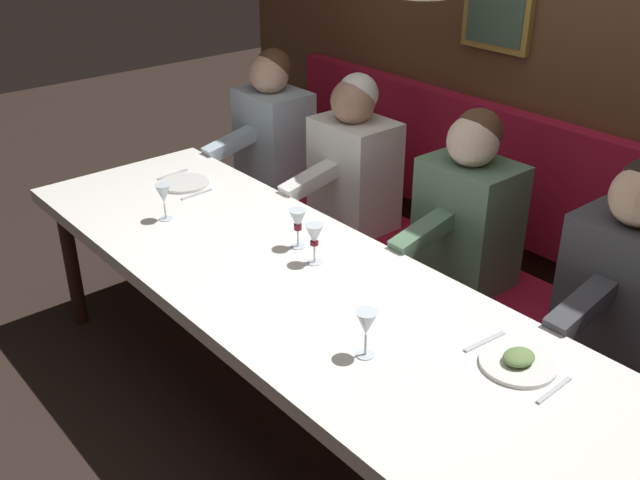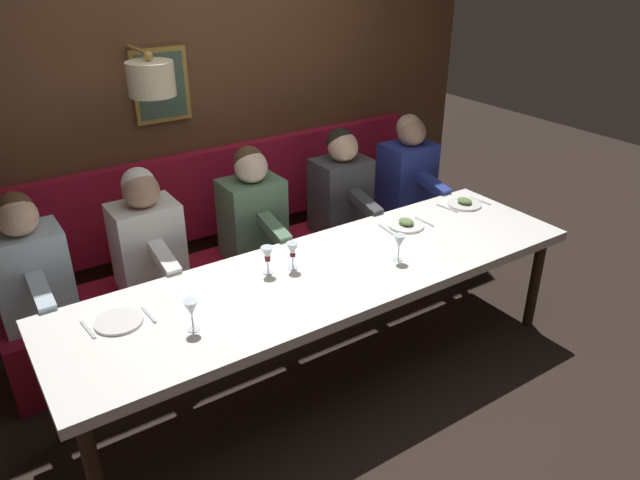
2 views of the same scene
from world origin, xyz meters
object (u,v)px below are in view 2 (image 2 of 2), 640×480
object	(u,v)px
dining_table	(328,279)
diner_middle	(252,207)
wine_glass_1	(399,242)
wine_glass_2	(267,255)
diner_far	(147,234)
wine_glass_3	(191,309)
diner_near	(341,185)
diner_nearest	(408,168)
diner_farthest	(29,264)
wine_glass_0	(293,250)

from	to	relation	value
dining_table	diner_middle	world-z (taller)	diner_middle
wine_glass_1	wine_glass_2	size ratio (longest dim) A/B	1.00
diner_far	wine_glass_3	world-z (taller)	diner_far
diner_near	wine_glass_3	distance (m)	1.88
wine_glass_3	diner_far	bearing A→B (deg)	-7.16
diner_near	diner_middle	distance (m)	0.74
wine_glass_1	diner_far	bearing A→B (deg)	49.01
diner_nearest	wine_glass_1	world-z (taller)	diner_nearest
diner_near	wine_glass_1	size ratio (longest dim) A/B	4.82
diner_farthest	diner_far	bearing A→B (deg)	-90.00
wine_glass_1	wine_glass_0	bearing A→B (deg)	65.24
dining_table	diner_far	world-z (taller)	diner_far
diner_near	wine_glass_1	distance (m)	1.06
diner_nearest	diner_near	world-z (taller)	same
wine_glass_2	wine_glass_3	world-z (taller)	same
diner_middle	diner_far	world-z (taller)	same
diner_far	wine_glass_2	world-z (taller)	diner_far
dining_table	wine_glass_2	distance (m)	0.38
diner_near	wine_glass_3	bearing A→B (deg)	121.94
dining_table	wine_glass_3	size ratio (longest dim) A/B	19.25
dining_table	diner_near	bearing A→B (deg)	-39.44
wine_glass_1	diner_farthest	bearing A→B (deg)	61.23
wine_glass_3	wine_glass_2	bearing A→B (deg)	-63.92
diner_nearest	wine_glass_3	distance (m)	2.46
diner_near	diner_middle	size ratio (longest dim) A/B	1.00
diner_farthest	wine_glass_0	xyz separation A→B (m)	(-0.75, -1.27, 0.04)
wine_glass_0	diner_middle	bearing A→B (deg)	-10.54
diner_farthest	dining_table	bearing A→B (deg)	-121.74
dining_table	wine_glass_0	world-z (taller)	wine_glass_0
diner_near	diner_far	xyz separation A→B (m)	(0.00, 1.47, 0.00)
diner_middle	diner_far	xyz separation A→B (m)	(0.00, 0.73, 0.00)
diner_nearest	diner_farthest	distance (m)	2.80
diner_middle	wine_glass_3	xyz separation A→B (m)	(-1.00, 0.86, 0.04)
diner_nearest	diner_farthest	bearing A→B (deg)	90.00
wine_glass_1	wine_glass_2	bearing A→B (deg)	67.44
diner_near	diner_farthest	bearing A→B (deg)	90.00
wine_glass_2	wine_glass_3	distance (m)	0.64
diner_middle	wine_glass_3	size ratio (longest dim) A/B	4.82
diner_near	diner_middle	bearing A→B (deg)	90.00
wine_glass_2	diner_farthest	bearing A→B (deg)	57.64
diner_nearest	diner_far	distance (m)	2.12
wine_glass_1	wine_glass_3	xyz separation A→B (m)	(0.01, 1.29, 0.00)
diner_far	wine_glass_1	distance (m)	1.54
diner_middle	wine_glass_1	xyz separation A→B (m)	(-1.01, -0.43, 0.04)
dining_table	diner_middle	bearing A→B (deg)	0.87
diner_farthest	wine_glass_2	world-z (taller)	diner_farthest
wine_glass_0	wine_glass_3	world-z (taller)	same
dining_table	wine_glass_0	size ratio (longest dim) A/B	19.25
diner_nearest	diner_far	xyz separation A→B (m)	(0.00, 2.12, 0.00)
wine_glass_2	diner_near	bearing A→B (deg)	-55.05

